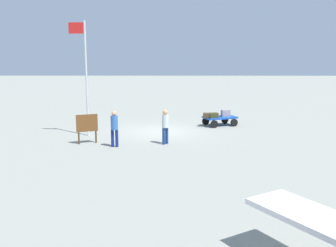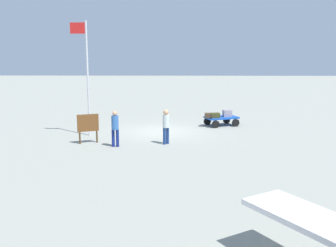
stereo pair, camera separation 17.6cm
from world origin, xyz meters
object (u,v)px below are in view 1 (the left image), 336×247
Objects in this scene: flagpole at (85,70)px; suitcase_olive at (214,115)px; worker_lead at (114,126)px; luggage_cart at (219,119)px; suitcase_navy at (226,113)px; suitcase_grey at (208,115)px; worker_trailing at (165,124)px; signboard at (87,125)px.

suitcase_olive is at bearing -159.60° from flagpole.
worker_lead is 3.96m from flagpole.
worker_lead is at bearing 44.74° from luggage_cart.
suitcase_navy reaches higher than luggage_cart.
suitcase_grey is at bearing 22.38° from suitcase_navy.
luggage_cart is at bearing -135.26° from worker_lead.
luggage_cart is 1.30× the size of worker_trailing.
signboard is (-0.43, 1.83, -2.51)m from flagpole.
suitcase_navy is at bearing -125.62° from worker_trailing.
suitcase_olive is at bearing -179.51° from suitcase_grey.
suitcase_navy is (-0.37, -0.07, 0.34)m from luggage_cart.
suitcase_olive is (-0.33, -0.00, 0.01)m from suitcase_grey.
luggage_cart is 0.87m from suitcase_grey.
suitcase_grey is at bearing -144.58° from signboard.
flagpole reaches higher than signboard.
suitcase_grey reaches higher than luggage_cart.
flagpole reaches higher than suitcase_navy.
suitcase_grey is 1.07× the size of suitcase_olive.
flagpole is 3.13m from signboard.
signboard is at bearing 34.66° from luggage_cart.
luggage_cart is at bearing -158.05° from flagpole.
suitcase_olive is 5.33m from worker_trailing.
flagpole is (6.97, 2.59, 2.73)m from suitcase_olive.
flagpole is at bearing 21.30° from suitcase_grey.
suitcase_olive is 7.92m from flagpole.
luggage_cart is at bearing -123.09° from worker_trailing.
worker_trailing is (-2.33, -0.57, -0.00)m from worker_lead.
suitcase_olive is 0.35× the size of worker_lead.
worker_lead is 1.01× the size of worker_trailing.
worker_lead is 1.57m from signboard.
worker_lead is 1.19× the size of signboard.
worker_trailing reaches higher than luggage_cart.
worker_lead reaches higher than suitcase_olive.
suitcase_navy is 0.96× the size of suitcase_olive.
suitcase_navy is at bearing -169.18° from luggage_cart.
worker_trailing is 1.18× the size of signboard.
suitcase_olive is at bearing -135.14° from worker_lead.
suitcase_navy is at bearing -136.74° from worker_lead.
worker_trailing is at bearing 56.91° from luggage_cart.
flagpole is (6.64, 2.59, 2.73)m from suitcase_grey.
worker_trailing is (2.80, 4.53, 0.28)m from suitcase_olive.
suitcase_navy is 8.79m from signboard.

